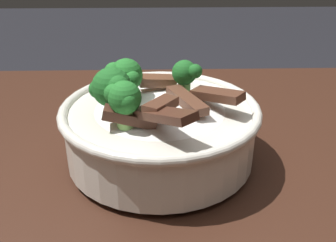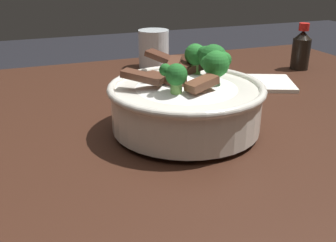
# 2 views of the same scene
# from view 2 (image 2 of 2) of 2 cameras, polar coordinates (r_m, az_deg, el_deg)

# --- Properties ---
(dining_table) EXTENTS (1.29, 0.86, 0.74)m
(dining_table) POSITION_cam_2_polar(r_m,az_deg,el_deg) (0.75, -2.36, -9.45)
(dining_table) COLOR #381E14
(dining_table) RESTS_ON ground
(rice_bowl) EXTENTS (0.24, 0.24, 0.13)m
(rice_bowl) POSITION_cam_2_polar(r_m,az_deg,el_deg) (0.61, 2.77, 3.11)
(rice_bowl) COLOR silver
(rice_bowl) RESTS_ON dining_table
(drinking_glass) EXTENTS (0.08, 0.08, 0.09)m
(drinking_glass) POSITION_cam_2_polar(r_m,az_deg,el_deg) (1.00, -2.10, 10.13)
(drinking_glass) COLOR white
(drinking_glass) RESTS_ON dining_table
(soy_sauce_bottle) EXTENTS (0.04, 0.04, 0.11)m
(soy_sauce_bottle) POSITION_cam_2_polar(r_m,az_deg,el_deg) (1.03, 18.93, 9.90)
(soy_sauce_bottle) COLOR black
(soy_sauce_bottle) RESTS_ON dining_table
(folded_napkin) EXTENTS (0.16, 0.16, 0.01)m
(folded_napkin) POSITION_cam_2_polar(r_m,az_deg,el_deg) (0.89, 13.97, 5.43)
(folded_napkin) COLOR silver
(folded_napkin) RESTS_ON dining_table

